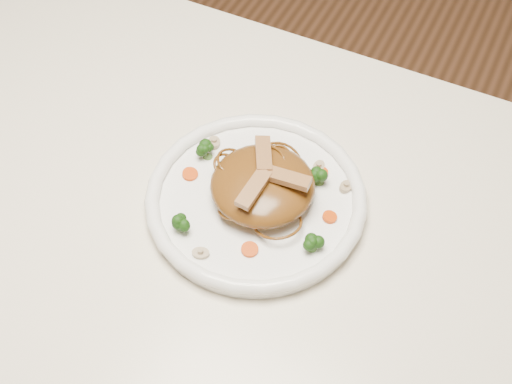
% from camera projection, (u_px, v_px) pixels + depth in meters
% --- Properties ---
extents(table, '(1.20, 0.80, 0.75)m').
position_uv_depth(table, '(202.00, 250.00, 1.00)').
color(table, silver).
rests_on(table, ground).
extents(plate, '(0.40, 0.40, 0.02)m').
position_uv_depth(plate, '(256.00, 202.00, 0.92)').
color(plate, white).
rests_on(plate, table).
extents(noodle_mound, '(0.17, 0.17, 0.05)m').
position_uv_depth(noodle_mound, '(263.00, 185.00, 0.90)').
color(noodle_mound, brown).
rests_on(noodle_mound, plate).
extents(chicken_a, '(0.06, 0.02, 0.01)m').
position_uv_depth(chicken_a, '(287.00, 178.00, 0.87)').
color(chicken_a, '#A1704C').
rests_on(chicken_a, noodle_mound).
extents(chicken_b, '(0.05, 0.07, 0.01)m').
position_uv_depth(chicken_b, '(263.00, 154.00, 0.89)').
color(chicken_b, '#A1704C').
rests_on(chicken_b, noodle_mound).
extents(chicken_c, '(0.02, 0.06, 0.01)m').
position_uv_depth(chicken_c, '(254.00, 189.00, 0.86)').
color(chicken_c, '#A1704C').
rests_on(chicken_c, noodle_mound).
extents(broccoli_0, '(0.03, 0.03, 0.03)m').
position_uv_depth(broccoli_0, '(320.00, 176.00, 0.92)').
color(broccoli_0, '#19470E').
rests_on(broccoli_0, plate).
extents(broccoli_1, '(0.03, 0.03, 0.03)m').
position_uv_depth(broccoli_1, '(207.00, 150.00, 0.95)').
color(broccoli_1, '#19470E').
rests_on(broccoli_1, plate).
extents(broccoli_2, '(0.03, 0.03, 0.03)m').
position_uv_depth(broccoli_2, '(183.00, 220.00, 0.88)').
color(broccoli_2, '#19470E').
rests_on(broccoli_2, plate).
extents(broccoli_3, '(0.03, 0.03, 0.03)m').
position_uv_depth(broccoli_3, '(312.00, 242.00, 0.86)').
color(broccoli_3, '#19470E').
rests_on(broccoli_3, plate).
extents(carrot_0, '(0.02, 0.02, 0.00)m').
position_uv_depth(carrot_0, '(321.00, 173.00, 0.94)').
color(carrot_0, red).
rests_on(carrot_0, plate).
extents(carrot_1, '(0.03, 0.03, 0.00)m').
position_uv_depth(carrot_1, '(190.00, 174.00, 0.94)').
color(carrot_1, red).
rests_on(carrot_1, plate).
extents(carrot_2, '(0.02, 0.02, 0.00)m').
position_uv_depth(carrot_2, '(330.00, 217.00, 0.90)').
color(carrot_2, red).
rests_on(carrot_2, plate).
extents(carrot_3, '(0.02, 0.02, 0.00)m').
position_uv_depth(carrot_3, '(263.00, 151.00, 0.97)').
color(carrot_3, red).
rests_on(carrot_3, plate).
extents(carrot_4, '(0.03, 0.03, 0.00)m').
position_uv_depth(carrot_4, '(250.00, 249.00, 0.86)').
color(carrot_4, red).
rests_on(carrot_4, plate).
extents(mushroom_0, '(0.03, 0.03, 0.01)m').
position_uv_depth(mushroom_0, '(201.00, 253.00, 0.86)').
color(mushroom_0, '#C6B294').
rests_on(mushroom_0, plate).
extents(mushroom_1, '(0.03, 0.03, 0.01)m').
position_uv_depth(mushroom_1, '(346.00, 187.00, 0.93)').
color(mushroom_1, '#C6B294').
rests_on(mushroom_1, plate).
extents(mushroom_2, '(0.03, 0.03, 0.01)m').
position_uv_depth(mushroom_2, '(214.00, 142.00, 0.98)').
color(mushroom_2, '#C6B294').
rests_on(mushroom_2, plate).
extents(mushroom_3, '(0.02, 0.02, 0.01)m').
position_uv_depth(mushroom_3, '(319.00, 167.00, 0.95)').
color(mushroom_3, '#C6B294').
rests_on(mushroom_3, plate).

